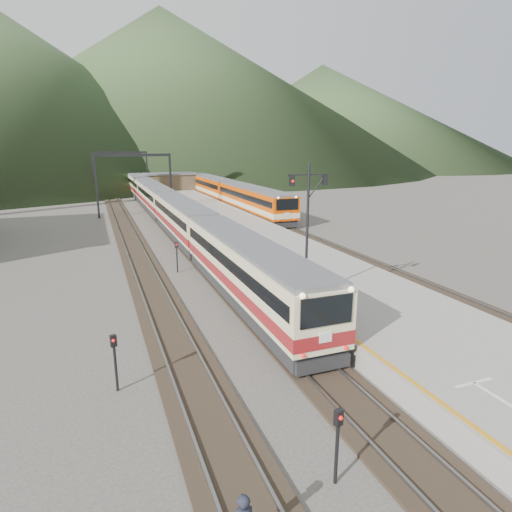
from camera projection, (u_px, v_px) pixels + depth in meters
name	position (u px, v px, depth m)	size (l,w,h in m)	color
track_main	(181.00, 236.00, 43.40)	(2.60, 200.00, 0.23)	black
track_far	(130.00, 240.00, 41.68)	(2.60, 200.00, 0.23)	black
track_second	(284.00, 228.00, 47.35)	(2.60, 200.00, 0.23)	black
platform	(239.00, 232.00, 43.41)	(8.00, 100.00, 1.00)	gray
gantry_near	(134.00, 173.00, 54.62)	(9.55, 0.25, 8.00)	black
gantry_far	(121.00, 165.00, 77.25)	(9.55, 0.25, 8.00)	black
station_shed	(170.00, 181.00, 79.10)	(9.40, 4.40, 3.10)	#4C412D
hill_b	(163.00, 88.00, 216.32)	(220.00, 220.00, 75.00)	#2F4623
hill_c	(321.00, 115.00, 228.84)	(160.00, 160.00, 50.00)	#2F4623
main_train	(166.00, 207.00, 50.50)	(2.73, 74.96, 3.33)	beige
second_train	(229.00, 192.00, 65.36)	(3.11, 42.35, 3.80)	#D14402
signal_mast	(308.00, 218.00, 22.11)	(2.20, 0.36, 7.13)	black
short_signal_a	(337.00, 437.00, 11.34)	(0.26, 0.21, 2.27)	black
short_signal_b	(177.00, 253.00, 30.81)	(0.26, 0.22, 2.27)	black
short_signal_c	(115.00, 355.00, 15.74)	(0.25, 0.21, 2.27)	black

